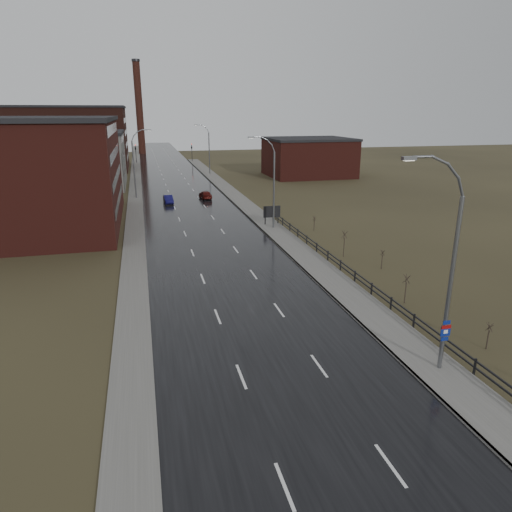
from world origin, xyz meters
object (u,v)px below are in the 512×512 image
billboard (272,212)px  car_far (205,195)px  streetlight_main (447,271)px  car_near (168,200)px

billboard → car_far: (-5.75, 20.74, -1.03)m
streetlight_main → car_near: bearing=102.0°
streetlight_main → billboard: bearing=89.0°
car_near → car_far: (6.35, 2.69, 0.06)m
car_far → car_near: bearing=18.2°
streetlight_main → car_near: streetlight_main is taller
billboard → car_far: 21.55m
billboard → streetlight_main: bearing=-91.0°
streetlight_main → billboard: size_ratio=4.76×
car_near → car_far: car_far is taller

